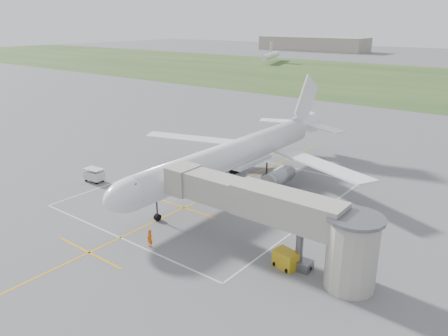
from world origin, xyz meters
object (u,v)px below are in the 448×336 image
Objects in this scene: baggage_cart at (94,175)px; gpu_unit at (286,259)px; airliner at (235,154)px; jet_bridge at (279,216)px; ramp_worker_nose at (150,239)px; ramp_worker_wing at (202,172)px.

gpu_unit is at bearing -11.27° from baggage_cart.
airliner is 22.90m from gpu_unit.
jet_bridge is 9.32× the size of gpu_unit.
gpu_unit is at bearing 28.40° from ramp_worker_nose.
airliner reaches higher than ramp_worker_wing.
airliner is 6.56m from ramp_worker_wing.
baggage_cart is 1.56× the size of ramp_worker_nose.
baggage_cart is 15.54m from ramp_worker_wing.
gpu_unit is 26.39m from ramp_worker_wing.
airliner is 15.68× the size of baggage_cart.
ramp_worker_wing is at bearing 160.32° from gpu_unit.
ramp_worker_nose reaches higher than gpu_unit.
jet_bridge is at bearing -166.20° from ramp_worker_wing.
jet_bridge is 32.66m from baggage_cart.
jet_bridge is 4.17m from gpu_unit.
ramp_worker_nose reaches higher than ramp_worker_wing.
jet_bridge is 13.65m from ramp_worker_nose.
ramp_worker_wing is (-22.44, 13.90, 0.04)m from gpu_unit.
airliner is 20.81m from ramp_worker_nose.
gpu_unit is 33.78m from baggage_cart.
jet_bridge reaches higher than baggage_cart.
airliner is at bearing -123.48° from ramp_worker_wing.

